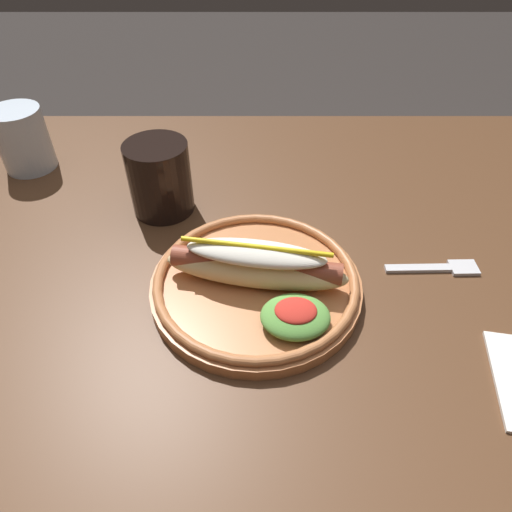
% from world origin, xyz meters
% --- Properties ---
extents(ground_plane, '(8.00, 8.00, 0.00)m').
position_xyz_m(ground_plane, '(0.00, 0.00, 0.00)').
color(ground_plane, '#2D2826').
extents(dining_table, '(1.39, 0.85, 0.74)m').
position_xyz_m(dining_table, '(0.00, 0.00, 0.64)').
color(dining_table, '#51331E').
rests_on(dining_table, ground_plane).
extents(hot_dog_plate, '(0.26, 0.26, 0.08)m').
position_xyz_m(hot_dog_plate, '(0.00, -0.06, 0.76)').
color(hot_dog_plate, '#B77042').
rests_on(hot_dog_plate, dining_table).
extents(fork, '(0.12, 0.03, 0.00)m').
position_xyz_m(fork, '(0.24, -0.02, 0.74)').
color(fork, silver).
rests_on(fork, dining_table).
extents(soda_cup, '(0.09, 0.09, 0.11)m').
position_xyz_m(soda_cup, '(-0.14, 0.12, 0.79)').
color(soda_cup, black).
rests_on(soda_cup, dining_table).
extents(water_cup, '(0.08, 0.08, 0.10)m').
position_xyz_m(water_cup, '(-0.38, 0.24, 0.79)').
color(water_cup, silver).
rests_on(water_cup, dining_table).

